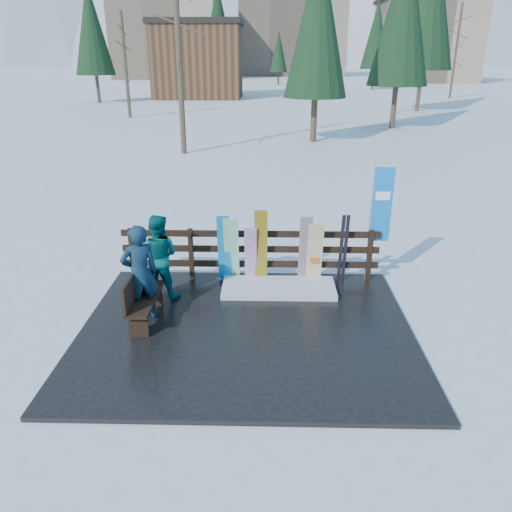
{
  "coord_description": "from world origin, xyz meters",
  "views": [
    {
      "loc": [
        0.38,
        -7.93,
        4.69
      ],
      "look_at": [
        0.16,
        1.0,
        1.1
      ],
      "focal_mm": 35.0,
      "sensor_mm": 36.0,
      "label": 1
    }
  ],
  "objects_px": {
    "bench": "(141,295)",
    "snowboard_2": "(261,247)",
    "person_back": "(158,257)",
    "snowboard_4": "(305,250)",
    "snowboard_5": "(315,253)",
    "rental_flag": "(379,209)",
    "person_front": "(140,274)",
    "snowboard_1": "(232,250)",
    "snowboard_0": "(224,249)",
    "snowboard_3": "(251,255)"
  },
  "relations": [
    {
      "from": "bench",
      "to": "snowboard_0",
      "type": "bearing_deg",
      "value": 51.05
    },
    {
      "from": "bench",
      "to": "snowboard_0",
      "type": "xyz_separation_m",
      "value": [
        1.39,
        1.72,
        0.26
      ]
    },
    {
      "from": "snowboard_1",
      "to": "snowboard_2",
      "type": "relative_size",
      "value": 0.93
    },
    {
      "from": "snowboard_0",
      "to": "snowboard_2",
      "type": "height_order",
      "value": "snowboard_2"
    },
    {
      "from": "bench",
      "to": "snowboard_1",
      "type": "distance_m",
      "value": 2.33
    },
    {
      "from": "snowboard_2",
      "to": "rental_flag",
      "type": "xyz_separation_m",
      "value": [
        2.49,
        0.27,
        0.77
      ]
    },
    {
      "from": "snowboard_0",
      "to": "rental_flag",
      "type": "distance_m",
      "value": 3.39
    },
    {
      "from": "bench",
      "to": "snowboard_2",
      "type": "distance_m",
      "value": 2.79
    },
    {
      "from": "snowboard_1",
      "to": "snowboard_2",
      "type": "xyz_separation_m",
      "value": [
        0.63,
        -0.0,
        0.08
      ]
    },
    {
      "from": "bench",
      "to": "person_back",
      "type": "bearing_deg",
      "value": 82.85
    },
    {
      "from": "snowboard_3",
      "to": "snowboard_4",
      "type": "bearing_deg",
      "value": 0.0
    },
    {
      "from": "snowboard_0",
      "to": "rental_flag",
      "type": "height_order",
      "value": "rental_flag"
    },
    {
      "from": "snowboard_4",
      "to": "snowboard_2",
      "type": "bearing_deg",
      "value": -180.0
    },
    {
      "from": "snowboard_4",
      "to": "snowboard_5",
      "type": "bearing_deg",
      "value": -0.0
    },
    {
      "from": "snowboard_5",
      "to": "person_back",
      "type": "height_order",
      "value": "person_back"
    },
    {
      "from": "snowboard_4",
      "to": "person_front",
      "type": "relative_size",
      "value": 0.86
    },
    {
      "from": "rental_flag",
      "to": "person_front",
      "type": "xyz_separation_m",
      "value": [
        -4.67,
        -1.93,
        -0.68
      ]
    },
    {
      "from": "snowboard_0",
      "to": "snowboard_2",
      "type": "distance_m",
      "value": 0.79
    },
    {
      "from": "snowboard_2",
      "to": "person_front",
      "type": "xyz_separation_m",
      "value": [
        -2.18,
        -1.66,
        0.09
      ]
    },
    {
      "from": "bench",
      "to": "snowboard_2",
      "type": "xyz_separation_m",
      "value": [
        2.18,
        1.72,
        0.32
      ]
    },
    {
      "from": "person_back",
      "to": "snowboard_2",
      "type": "bearing_deg",
      "value": -154.45
    },
    {
      "from": "snowboard_4",
      "to": "snowboard_0",
      "type": "bearing_deg",
      "value": 180.0
    },
    {
      "from": "bench",
      "to": "person_front",
      "type": "height_order",
      "value": "person_front"
    },
    {
      "from": "snowboard_1",
      "to": "snowboard_5",
      "type": "distance_m",
      "value": 1.78
    },
    {
      "from": "snowboard_1",
      "to": "rental_flag",
      "type": "xyz_separation_m",
      "value": [
        3.11,
        0.27,
        0.84
      ]
    },
    {
      "from": "snowboard_5",
      "to": "rental_flag",
      "type": "relative_size",
      "value": 0.55
    },
    {
      "from": "person_back",
      "to": "snowboard_1",
      "type": "bearing_deg",
      "value": -147.1
    },
    {
      "from": "bench",
      "to": "snowboard_5",
      "type": "distance_m",
      "value": 3.75
    },
    {
      "from": "snowboard_0",
      "to": "person_back",
      "type": "relative_size",
      "value": 0.9
    },
    {
      "from": "snowboard_2",
      "to": "snowboard_5",
      "type": "bearing_deg",
      "value": 0.0
    },
    {
      "from": "snowboard_4",
      "to": "bench",
      "type": "bearing_deg",
      "value": -151.14
    },
    {
      "from": "snowboard_0",
      "to": "person_front",
      "type": "xyz_separation_m",
      "value": [
        -1.39,
        -1.66,
        0.15
      ]
    },
    {
      "from": "snowboard_3",
      "to": "snowboard_4",
      "type": "xyz_separation_m",
      "value": [
        1.16,
        0.0,
        0.13
      ]
    },
    {
      "from": "person_front",
      "to": "person_back",
      "type": "relative_size",
      "value": 1.06
    },
    {
      "from": "snowboard_1",
      "to": "rental_flag",
      "type": "height_order",
      "value": "rental_flag"
    },
    {
      "from": "bench",
      "to": "person_back",
      "type": "height_order",
      "value": "person_back"
    },
    {
      "from": "snowboard_2",
      "to": "bench",
      "type": "bearing_deg",
      "value": -141.74
    },
    {
      "from": "rental_flag",
      "to": "person_back",
      "type": "relative_size",
      "value": 1.49
    },
    {
      "from": "snowboard_3",
      "to": "person_front",
      "type": "distance_m",
      "value": 2.58
    },
    {
      "from": "snowboard_4",
      "to": "snowboard_5",
      "type": "height_order",
      "value": "snowboard_4"
    },
    {
      "from": "bench",
      "to": "rental_flag",
      "type": "bearing_deg",
      "value": 23.07
    },
    {
      "from": "snowboard_0",
      "to": "snowboard_2",
      "type": "bearing_deg",
      "value": -0.0
    },
    {
      "from": "snowboard_0",
      "to": "snowboard_5",
      "type": "relative_size",
      "value": 1.1
    },
    {
      "from": "snowboard_3",
      "to": "snowboard_5",
      "type": "relative_size",
      "value": 0.93
    },
    {
      "from": "snowboard_4",
      "to": "rental_flag",
      "type": "relative_size",
      "value": 0.61
    },
    {
      "from": "snowboard_5",
      "to": "person_front",
      "type": "distance_m",
      "value": 3.73
    },
    {
      "from": "snowboard_0",
      "to": "snowboard_1",
      "type": "distance_m",
      "value": 0.16
    },
    {
      "from": "snowboard_0",
      "to": "snowboard_4",
      "type": "bearing_deg",
      "value": 0.0
    },
    {
      "from": "snowboard_3",
      "to": "person_front",
      "type": "height_order",
      "value": "person_front"
    },
    {
      "from": "snowboard_1",
      "to": "snowboard_4",
      "type": "distance_m",
      "value": 1.57
    }
  ]
}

